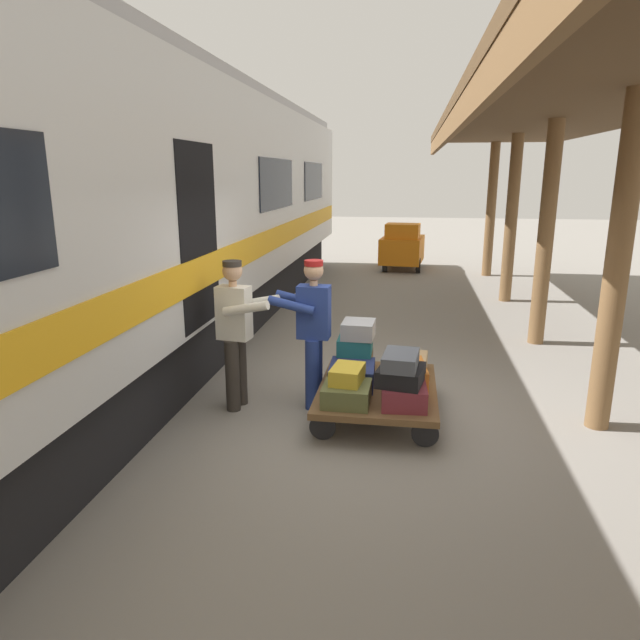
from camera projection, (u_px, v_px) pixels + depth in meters
name	position (u px, v px, depth m)	size (l,w,h in m)	color
ground_plane	(381.00, 412.00, 6.42)	(60.00, 60.00, 0.00)	gray
platform_canopy	(632.00, 102.00, 5.27)	(3.20, 19.65, 3.56)	brown
train_car	(73.00, 225.00, 6.44)	(3.03, 21.70, 4.00)	silver
luggage_cart	(378.00, 390.00, 6.29)	(1.29, 1.72, 0.34)	brown
suitcase_orange_carryall	(404.00, 376.00, 6.20)	(0.44, 0.64, 0.27)	#CC6B23
suitcase_brown_leather	(356.00, 362.00, 6.75)	(0.39, 0.51, 0.22)	brown
suitcase_olive_duffel	(347.00, 392.00, 5.84)	(0.48, 0.59, 0.20)	brown
suitcase_burgundy_valise	(404.00, 394.00, 5.75)	(0.45, 0.53, 0.22)	maroon
suitcase_navy_fabric	(352.00, 375.00, 6.29)	(0.49, 0.58, 0.24)	navy
suitcase_tan_vintage	(405.00, 365.00, 6.66)	(0.49, 0.62, 0.21)	tan
suitcase_teal_softside	(355.00, 346.00, 6.66)	(0.39, 0.46, 0.22)	#1E666B
suitcase_black_hardshell	(401.00, 375.00, 5.74)	(0.43, 0.50, 0.17)	black
suitcase_gray_aluminum	(358.00, 329.00, 6.58)	(0.36, 0.42, 0.19)	#9EA0A5
suitcase_yellow_case	(347.00, 374.00, 5.82)	(0.30, 0.43, 0.17)	gold
suitcase_slate_roller	(401.00, 360.00, 5.68)	(0.33, 0.50, 0.15)	#4C515B
porter_in_overalls	(312.00, 329.00, 6.40)	(0.68, 0.44, 1.70)	navy
porter_by_door	(236.00, 330.00, 6.35)	(0.70, 0.49, 1.70)	#332D28
baggage_tug	(402.00, 247.00, 15.89)	(1.26, 1.80, 1.30)	orange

